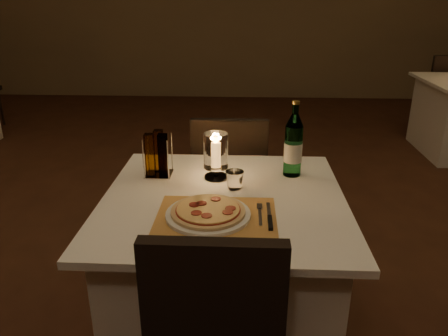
{
  "coord_description": "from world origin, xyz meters",
  "views": [
    {
      "loc": [
        0.2,
        -1.85,
        1.52
      ],
      "look_at": [
        0.12,
        -0.2,
        0.86
      ],
      "focal_mm": 35.0,
      "sensor_mm": 36.0,
      "label": 1
    }
  ],
  "objects_px": {
    "pizza": "(208,211)",
    "chair_far": "(230,173)",
    "main_table": "(224,271)",
    "hurricane_candle": "(216,152)",
    "plate": "(208,214)",
    "water_bottle": "(293,146)",
    "tumbler": "(235,180)"
  },
  "relations": [
    {
      "from": "main_table",
      "to": "plate",
      "type": "xyz_separation_m",
      "value": [
        -0.05,
        -0.18,
        0.38
      ]
    },
    {
      "from": "main_table",
      "to": "water_bottle",
      "type": "xyz_separation_m",
      "value": [
        0.3,
        0.25,
        0.51
      ]
    },
    {
      "from": "chair_far",
      "to": "pizza",
      "type": "relative_size",
      "value": 3.21
    },
    {
      "from": "plate",
      "to": "water_bottle",
      "type": "distance_m",
      "value": 0.57
    },
    {
      "from": "main_table",
      "to": "tumbler",
      "type": "height_order",
      "value": "tumbler"
    },
    {
      "from": "plate",
      "to": "hurricane_candle",
      "type": "bearing_deg",
      "value": 89.28
    },
    {
      "from": "pizza",
      "to": "chair_far",
      "type": "bearing_deg",
      "value": 86.82
    },
    {
      "from": "chair_far",
      "to": "tumbler",
      "type": "relative_size",
      "value": 11.38
    },
    {
      "from": "tumbler",
      "to": "water_bottle",
      "type": "relative_size",
      "value": 0.23
    },
    {
      "from": "chair_far",
      "to": "plate",
      "type": "distance_m",
      "value": 0.92
    },
    {
      "from": "main_table",
      "to": "tumbler",
      "type": "bearing_deg",
      "value": 63.57
    },
    {
      "from": "water_bottle",
      "to": "tumbler",
      "type": "bearing_deg",
      "value": -147.21
    },
    {
      "from": "main_table",
      "to": "chair_far",
      "type": "relative_size",
      "value": 1.11
    },
    {
      "from": "main_table",
      "to": "water_bottle",
      "type": "height_order",
      "value": "water_bottle"
    },
    {
      "from": "water_bottle",
      "to": "main_table",
      "type": "bearing_deg",
      "value": -140.13
    },
    {
      "from": "plate",
      "to": "hurricane_candle",
      "type": "relative_size",
      "value": 1.51
    },
    {
      "from": "water_bottle",
      "to": "plate",
      "type": "bearing_deg",
      "value": -129.19
    },
    {
      "from": "main_table",
      "to": "hurricane_candle",
      "type": "xyz_separation_m",
      "value": [
        -0.05,
        0.2,
        0.49
      ]
    },
    {
      "from": "tumbler",
      "to": "water_bottle",
      "type": "distance_m",
      "value": 0.33
    },
    {
      "from": "pizza",
      "to": "water_bottle",
      "type": "height_order",
      "value": "water_bottle"
    },
    {
      "from": "water_bottle",
      "to": "hurricane_candle",
      "type": "bearing_deg",
      "value": -170.66
    },
    {
      "from": "tumbler",
      "to": "main_table",
      "type": "bearing_deg",
      "value": -116.43
    },
    {
      "from": "main_table",
      "to": "water_bottle",
      "type": "distance_m",
      "value": 0.64
    },
    {
      "from": "chair_far",
      "to": "tumbler",
      "type": "xyz_separation_m",
      "value": [
        0.04,
        -0.63,
        0.23
      ]
    },
    {
      "from": "pizza",
      "to": "hurricane_candle",
      "type": "bearing_deg",
      "value": 89.32
    },
    {
      "from": "hurricane_candle",
      "to": "main_table",
      "type": "bearing_deg",
      "value": -76.99
    },
    {
      "from": "pizza",
      "to": "tumbler",
      "type": "relative_size",
      "value": 3.54
    },
    {
      "from": "plate",
      "to": "water_bottle",
      "type": "bearing_deg",
      "value": 50.81
    },
    {
      "from": "main_table",
      "to": "plate",
      "type": "bearing_deg",
      "value": -105.52
    },
    {
      "from": "main_table",
      "to": "hurricane_candle",
      "type": "distance_m",
      "value": 0.53
    },
    {
      "from": "water_bottle",
      "to": "chair_far",
      "type": "bearing_deg",
      "value": 123.32
    },
    {
      "from": "pizza",
      "to": "main_table",
      "type": "bearing_deg",
      "value": 74.55
    }
  ]
}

